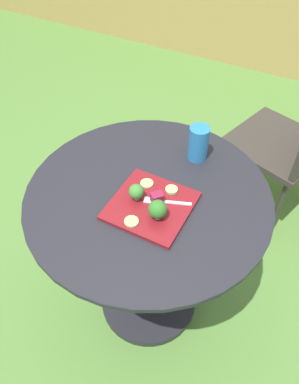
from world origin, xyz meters
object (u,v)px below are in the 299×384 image
drinking_glass (198,145)px  patio_chair (298,137)px  salad_plate (151,206)px  fork (163,202)px

drinking_glass → patio_chair: bearing=63.9°
salad_plate → fork: 0.04m
drinking_glass → fork: 0.27m
patio_chair → fork: patio_chair is taller
patio_chair → salad_plate: (-0.33, -0.90, 0.23)m
drinking_glass → fork: size_ratio=0.87×
drinking_glass → fork: bearing=-91.2°
salad_plate → patio_chair: bearing=69.8°
fork → patio_chair: bearing=71.0°
patio_chair → drinking_glass: 0.72m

